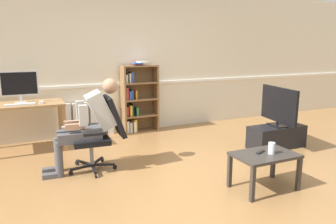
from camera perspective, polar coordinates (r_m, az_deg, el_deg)
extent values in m
plane|color=olive|center=(3.98, 3.23, -12.39)|extent=(18.00, 18.00, 0.00)
cube|color=beige|center=(6.11, -8.47, 9.00)|extent=(12.00, 0.10, 2.70)
cube|color=white|center=(6.08, -8.18, 4.93)|extent=(12.00, 0.03, 0.05)
cube|color=#9E7547|center=(5.25, -18.02, -2.83)|extent=(0.06, 0.06, 0.72)
cube|color=#9E7547|center=(5.82, -18.73, -1.49)|extent=(0.06, 0.06, 0.72)
cube|color=#9E7547|center=(5.43, -24.87, 1.21)|extent=(1.27, 0.67, 0.04)
cube|color=silver|center=(5.49, -24.79, 1.56)|extent=(0.18, 0.14, 0.01)
cube|color=silver|center=(5.50, -24.84, 2.17)|extent=(0.04, 0.02, 0.10)
cube|color=silver|center=(5.47, -25.06, 4.67)|extent=(0.55, 0.02, 0.38)
cube|color=black|center=(5.45, -25.06, 4.65)|extent=(0.51, 0.00, 0.34)
cube|color=silver|center=(5.29, -24.94, 1.25)|extent=(0.44, 0.12, 0.02)
cube|color=white|center=(5.31, -21.69, 1.63)|extent=(0.06, 0.10, 0.03)
cube|color=brown|center=(5.95, -7.98, 2.06)|extent=(0.03, 0.28, 1.28)
cube|color=brown|center=(6.17, -2.22, 2.50)|extent=(0.03, 0.28, 1.28)
cube|color=brown|center=(6.18, -5.49, 2.48)|extent=(0.65, 0.02, 1.28)
cube|color=brown|center=(6.19, -4.94, -3.43)|extent=(0.61, 0.28, 0.03)
cube|color=brown|center=(6.11, -5.00, -0.60)|extent=(0.61, 0.28, 0.03)
cube|color=brown|center=(6.05, -5.05, 2.29)|extent=(0.61, 0.28, 0.03)
cube|color=brown|center=(6.01, -5.10, 5.23)|extent=(0.61, 0.28, 0.03)
cube|color=brown|center=(5.98, -5.16, 8.21)|extent=(0.61, 0.28, 0.03)
cube|color=white|center=(6.06, -7.37, -2.58)|extent=(0.04, 0.19, 0.22)
cube|color=red|center=(6.01, -7.48, 0.14)|extent=(0.04, 0.19, 0.18)
cube|color=red|center=(5.93, -7.49, 3.27)|extent=(0.04, 0.19, 0.22)
cube|color=beige|center=(5.91, -7.60, 5.94)|extent=(0.04, 0.19, 0.15)
cube|color=beige|center=(6.08, -6.82, -2.68)|extent=(0.05, 0.19, 0.19)
cube|color=gold|center=(6.01, -6.83, 0.27)|extent=(0.04, 0.19, 0.20)
cube|color=#2D519E|center=(5.96, -6.95, 3.01)|extent=(0.04, 0.19, 0.16)
cube|color=beige|center=(5.93, -7.00, 6.08)|extent=(0.03, 0.19, 0.17)
cube|color=white|center=(6.10, -6.17, -2.57)|extent=(0.04, 0.19, 0.20)
cube|color=black|center=(6.02, -6.49, 0.41)|extent=(0.03, 0.19, 0.23)
cube|color=#2D519E|center=(5.98, -6.57, 3.12)|extent=(0.03, 0.19, 0.17)
cube|color=#2D519E|center=(5.97, -6.60, 6.21)|extent=(0.05, 0.19, 0.19)
cube|color=gold|center=(6.11, -6.02, -2.37)|extent=(0.05, 0.19, 0.24)
cube|color=#38844C|center=(6.07, -5.72, 0.18)|extent=(0.04, 0.19, 0.16)
cube|color=orange|center=(6.02, -5.91, 3.15)|extent=(0.03, 0.19, 0.17)
cube|color=red|center=(6.01, -5.54, 8.46)|extent=(0.16, 0.22, 0.02)
cube|color=#2D519E|center=(5.93, -5.56, 8.65)|extent=(0.16, 0.22, 0.02)
cube|color=white|center=(5.99, -4.60, 8.93)|extent=(0.16, 0.22, 0.02)
cube|color=white|center=(5.93, -17.48, -1.58)|extent=(0.12, 0.08, 0.63)
cube|color=white|center=(5.95, -16.03, -1.46)|extent=(0.12, 0.08, 0.63)
cube|color=white|center=(5.98, -14.60, -1.33)|extent=(0.12, 0.08, 0.63)
cube|color=white|center=(6.00, -13.17, -1.20)|extent=(0.12, 0.08, 0.63)
cube|color=white|center=(6.03, -11.76, -1.07)|extent=(0.12, 0.08, 0.63)
cube|color=white|center=(6.07, -10.36, -0.94)|extent=(0.12, 0.08, 0.63)
cube|color=black|center=(4.31, -13.12, -9.85)|extent=(0.05, 0.30, 0.02)
cylinder|color=black|center=(4.18, -12.79, -11.06)|extent=(0.03, 0.06, 0.06)
cube|color=black|center=(4.42, -11.47, -9.20)|extent=(0.29, 0.14, 0.02)
cylinder|color=black|center=(4.41, -9.49, -9.68)|extent=(0.06, 0.04, 0.06)
cube|color=black|center=(4.57, -12.52, -8.55)|extent=(0.22, 0.25, 0.02)
cylinder|color=black|center=(4.71, -11.66, -8.39)|extent=(0.05, 0.06, 0.06)
cube|color=black|center=(4.55, -14.74, -8.75)|extent=(0.19, 0.27, 0.02)
cylinder|color=black|center=(4.67, -15.97, -8.78)|extent=(0.05, 0.06, 0.06)
cube|color=black|center=(4.39, -15.19, -9.54)|extent=(0.30, 0.11, 0.02)
cylinder|color=black|center=(4.35, -16.99, -10.39)|extent=(0.06, 0.04, 0.06)
cylinder|color=gray|center=(4.39, -13.51, -7.22)|extent=(0.05, 0.05, 0.30)
cube|color=black|center=(4.34, -13.62, -4.90)|extent=(0.49, 0.49, 0.07)
cube|color=black|center=(4.31, -9.56, -0.71)|extent=(0.27, 0.45, 0.55)
cube|color=black|center=(4.55, -13.91, -2.24)|extent=(0.28, 0.06, 0.03)
cube|color=black|center=(4.05, -12.94, -3.91)|extent=(0.28, 0.06, 0.03)
cube|color=#4C4C51|center=(4.31, -13.69, -3.56)|extent=(0.28, 0.36, 0.14)
cube|color=#B2B2AD|center=(4.26, -12.02, 0.34)|extent=(0.40, 0.36, 0.52)
sphere|color=#A87A5B|center=(4.24, -10.33, 4.59)|extent=(0.20, 0.20, 0.20)
cube|color=white|center=(4.26, -17.49, -2.56)|extent=(0.15, 0.05, 0.02)
cube|color=#4C4C51|center=(4.39, -16.55, -3.83)|extent=(0.43, 0.16, 0.13)
cylinder|color=#4C4C51|center=(4.46, -19.05, -7.24)|extent=(0.10, 0.10, 0.46)
cube|color=#4C4C51|center=(4.52, -20.17, -9.71)|extent=(0.23, 0.10, 0.06)
cube|color=#4C4C51|center=(4.20, -16.32, -4.52)|extent=(0.43, 0.16, 0.13)
cylinder|color=#4C4C51|center=(4.27, -18.94, -8.07)|extent=(0.10, 0.10, 0.46)
cube|color=#4C4C51|center=(4.33, -20.10, -10.64)|extent=(0.23, 0.10, 0.06)
cube|color=#B2B2AD|center=(4.39, -15.43, 0.24)|extent=(0.10, 0.09, 0.26)
cube|color=#A87A5B|center=(4.35, -16.54, -1.93)|extent=(0.24, 0.08, 0.07)
cube|color=#B2B2AD|center=(4.08, -14.96, -0.59)|extent=(0.10, 0.09, 0.26)
cube|color=#A87A5B|center=(4.17, -16.31, -2.52)|extent=(0.24, 0.08, 0.07)
cube|color=black|center=(5.49, 18.82, -4.20)|extent=(0.93, 0.39, 0.36)
cube|color=black|center=(5.44, 18.96, -2.26)|extent=(0.25, 0.35, 0.02)
cylinder|color=black|center=(5.43, 18.98, -1.90)|extent=(0.04, 0.04, 0.05)
cube|color=black|center=(5.37, 19.19, 1.25)|extent=(0.18, 0.90, 0.56)
cube|color=#B7D1F9|center=(5.38, 19.39, 1.26)|extent=(0.14, 0.84, 0.51)
cube|color=#332D28|center=(3.55, 14.89, -12.41)|extent=(0.04, 0.04, 0.39)
cube|color=#332D28|center=(3.98, 22.35, -10.24)|extent=(0.04, 0.04, 0.39)
cube|color=#332D28|center=(4.25, 18.30, -8.56)|extent=(0.04, 0.04, 0.39)
cube|color=#332D28|center=(3.85, 10.97, -10.30)|extent=(0.04, 0.04, 0.39)
cube|color=#332D28|center=(3.82, 16.94, -7.36)|extent=(0.72, 0.47, 0.03)
cylinder|color=silver|center=(3.82, 18.04, -6.17)|extent=(0.08, 0.08, 0.13)
cube|color=black|center=(3.83, 16.20, -6.89)|extent=(0.15, 0.09, 0.02)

